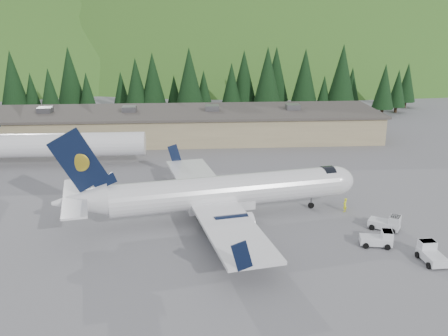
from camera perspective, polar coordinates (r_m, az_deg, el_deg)
ground at (r=57.10m, az=0.42°, el=-5.63°), size 600.00×600.00×0.00m
airliner at (r=55.74m, az=-0.57°, el=-2.86°), size 34.21×32.31×11.40m
second_airliner at (r=79.59m, az=-19.06°, el=2.59°), size 27.50×11.00×10.05m
baggage_tug_a at (r=52.46m, az=17.29°, el=-7.74°), size 3.35×2.40×1.65m
baggage_tug_b at (r=56.40m, az=18.14°, el=-6.01°), size 3.55×3.11×1.70m
baggage_tug_c at (r=51.03m, az=22.54°, el=-9.02°), size 2.07×3.29×1.72m
terminal_building at (r=92.54m, az=-4.49°, el=5.01°), size 71.00×17.00×6.10m
ramp_worker at (r=59.96m, az=13.65°, el=-4.13°), size 0.72×0.72×1.69m
tree_line at (r=114.56m, az=-4.38°, el=9.90°), size 114.76×17.36×14.48m
hills at (r=286.06m, az=7.92°, el=-4.40°), size 614.00×330.00×300.00m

